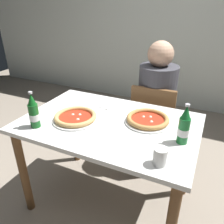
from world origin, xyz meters
TOP-DOWN VIEW (x-y plane):
  - ground_plane at (0.00, 0.00)m, footprint 8.00×8.00m
  - back_wall_tiled at (0.00, 2.20)m, footprint 7.00×0.10m
  - dining_table_main at (0.00, 0.00)m, footprint 1.20×0.80m
  - chair_behind_table at (0.17, 0.61)m, footprint 0.42×0.42m
  - diner_seated at (0.16, 0.66)m, footprint 0.34×0.34m
  - pizza_margherita_near at (-0.22, -0.08)m, footprint 0.32×0.32m
  - pizza_marinara_far at (0.25, 0.10)m, footprint 0.31×0.31m
  - beer_bottle_left at (0.50, -0.05)m, footprint 0.07×0.07m
  - beer_bottle_center at (-0.41, -0.27)m, footprint 0.07×0.07m
  - napkin_with_cutlery at (-0.12, 0.25)m, footprint 0.20×0.20m
  - paper_cup at (0.43, -0.29)m, footprint 0.07×0.07m

SIDE VIEW (x-z plane):
  - ground_plane at x=0.00m, z-range 0.00..0.00m
  - chair_behind_table at x=0.17m, z-range 0.06..0.91m
  - diner_seated at x=0.16m, z-range -0.02..1.19m
  - dining_table_main at x=0.00m, z-range 0.26..1.01m
  - napkin_with_cutlery at x=-0.12m, z-range 0.75..0.76m
  - pizza_margherita_near at x=-0.22m, z-range 0.75..0.79m
  - pizza_marinara_far at x=0.25m, z-range 0.75..0.79m
  - paper_cup at x=0.43m, z-range 0.75..0.84m
  - beer_bottle_left at x=0.50m, z-range 0.73..0.98m
  - beer_bottle_center at x=-0.41m, z-range 0.73..0.98m
  - back_wall_tiled at x=0.00m, z-range 0.00..2.60m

